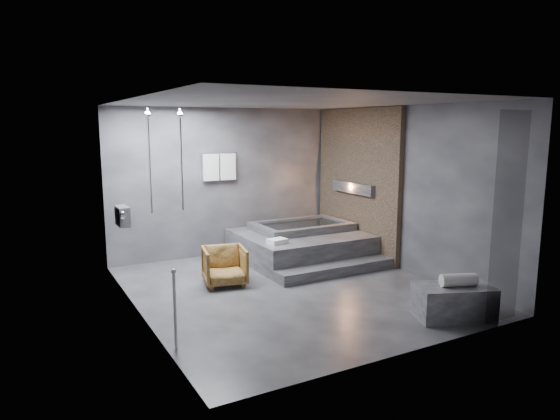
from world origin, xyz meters
TOP-DOWN VIEW (x-y plane):
  - room at (0.40, 0.24)m, footprint 5.00×5.04m
  - tub_deck at (1.05, 1.45)m, footprint 2.20×2.00m
  - tub_step at (1.05, 0.27)m, footprint 2.20×0.36m
  - concrete_bench at (1.28, -2.02)m, footprint 1.09×0.84m
  - driftwood_chair at (-0.79, 0.68)m, footprint 0.77×0.78m
  - rolled_towel at (1.31, -2.06)m, footprint 0.49×0.32m
  - deck_towel at (0.25, 0.88)m, footprint 0.34×0.28m

SIDE VIEW (x-z plane):
  - tub_step at x=1.05m, z-range 0.00..0.18m
  - concrete_bench at x=1.28m, z-range 0.00..0.43m
  - tub_deck at x=1.05m, z-range 0.00..0.50m
  - driftwood_chair at x=-0.79m, z-range 0.00..0.60m
  - rolled_towel at x=1.31m, z-range 0.43..0.60m
  - deck_towel at x=0.25m, z-range 0.50..0.58m
  - room at x=0.40m, z-range 0.32..3.14m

